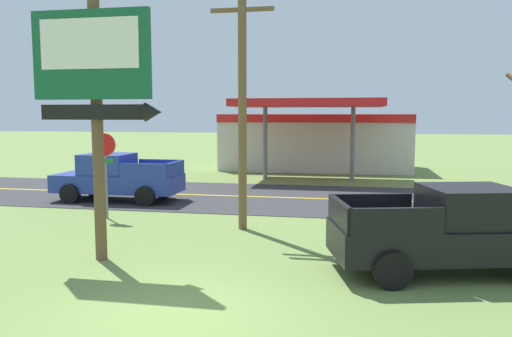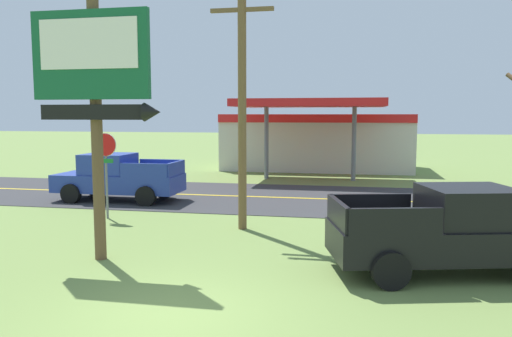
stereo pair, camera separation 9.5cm
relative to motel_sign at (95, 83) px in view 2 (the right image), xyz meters
name	(u,v)px [view 2 (the right image)]	position (x,y,z in m)	size (l,w,h in m)	color
ground_plane	(169,315)	(2.88, -2.89, -4.32)	(180.00, 180.00, 0.00)	olive
road_asphalt	(279,198)	(2.88, 10.11, -4.31)	(140.00, 8.00, 0.02)	#333335
road_centre_line	(279,197)	(2.88, 10.11, -4.29)	(126.00, 0.20, 0.01)	gold
motel_sign	(95,83)	(0.00, 0.00, 0.00)	(3.19, 0.54, 6.30)	brown
stop_sign	(106,160)	(-2.29, 4.71, -2.29)	(0.80, 0.08, 2.95)	slate
utility_pole	(242,90)	(2.65, 4.06, 0.01)	(2.16, 0.26, 8.00)	brown
gas_station	(317,140)	(3.59, 22.18, -2.37)	(12.00, 11.50, 4.40)	beige
pickup_black_parked_on_lawn	(451,231)	(8.23, 0.63, -3.35)	(5.52, 3.18, 1.96)	black
pickup_blue_on_road	(117,178)	(-3.60, 8.11, -3.35)	(5.20, 2.24, 1.96)	#233893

